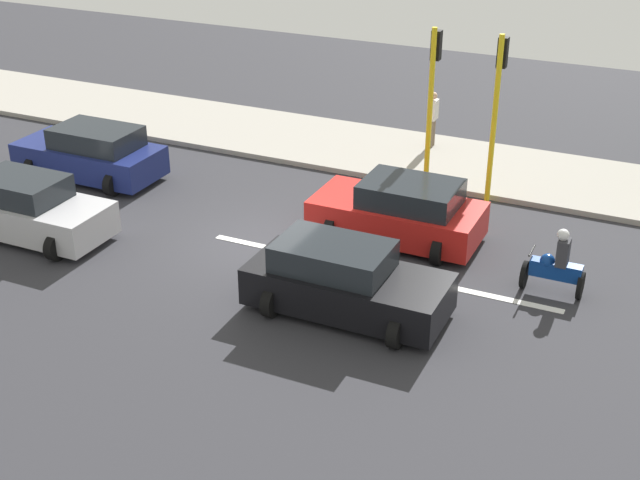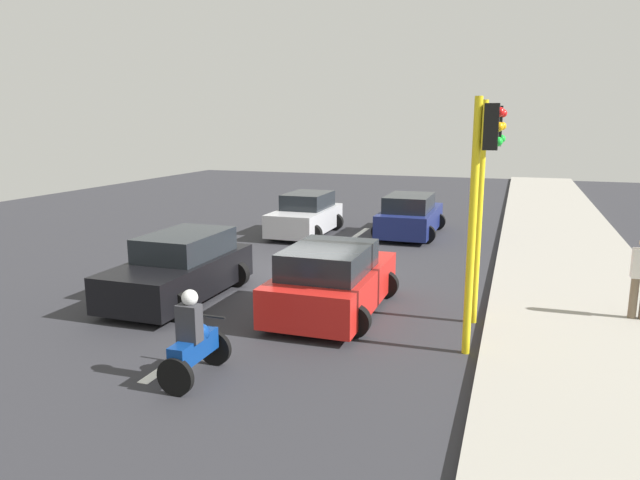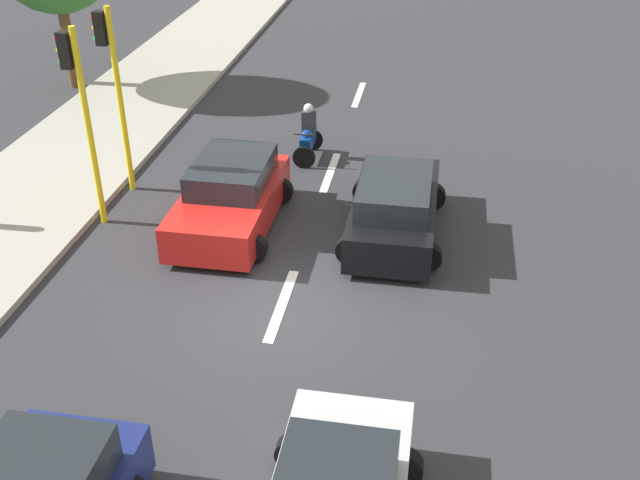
% 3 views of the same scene
% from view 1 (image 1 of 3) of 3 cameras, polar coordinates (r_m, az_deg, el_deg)
% --- Properties ---
extents(ground_plane, '(40.00, 60.00, 0.10)m').
position_cam_1_polar(ground_plane, '(20.75, -3.95, -0.53)').
color(ground_plane, '#2D2D33').
extents(sidewalk, '(4.00, 60.00, 0.15)m').
position_cam_1_polar(sidewalk, '(26.51, 3.31, 5.97)').
color(sidewalk, '#9E998E').
rests_on(sidewalk, ground).
extents(lane_stripe_north, '(0.20, 2.40, 0.01)m').
position_cam_1_polar(lane_stripe_north, '(18.89, 12.28, -3.87)').
color(lane_stripe_north, white).
rests_on(lane_stripe_north, ground).
extents(lane_stripe_mid, '(0.20, 2.40, 0.01)m').
position_cam_1_polar(lane_stripe_mid, '(20.73, -3.96, -0.39)').
color(lane_stripe_mid, white).
rests_on(lane_stripe_mid, ground).
extents(lane_stripe_south, '(0.20, 2.40, 0.01)m').
position_cam_1_polar(lane_stripe_south, '(23.97, -16.67, 2.37)').
color(lane_stripe_south, white).
rests_on(lane_stripe_south, ground).
extents(car_dark_blue, '(2.23, 4.15, 1.52)m').
position_cam_1_polar(car_dark_blue, '(25.19, -14.88, 5.52)').
color(car_dark_blue, navy).
rests_on(car_dark_blue, ground).
extents(car_black, '(2.21, 4.15, 1.52)m').
position_cam_1_polar(car_black, '(17.71, 1.62, -2.75)').
color(car_black, black).
rests_on(car_black, ground).
extents(car_silver, '(2.13, 3.80, 1.52)m').
position_cam_1_polar(car_silver, '(22.02, -18.54, 1.92)').
color(car_silver, '#B7B7BC').
rests_on(car_silver, ground).
extents(car_red, '(2.34, 4.05, 1.52)m').
position_cam_1_polar(car_red, '(20.83, 5.30, 1.85)').
color(car_red, red).
rests_on(car_red, ground).
extents(motorcycle, '(0.60, 1.30, 1.53)m').
position_cam_1_polar(motorcycle, '(19.10, 15.30, -1.68)').
color(motorcycle, black).
rests_on(motorcycle, ground).
extents(pedestrian_near_signal, '(0.40, 0.24, 1.69)m').
position_cam_1_polar(pedestrian_near_signal, '(26.50, 7.44, 8.03)').
color(pedestrian_near_signal, '#72604C').
rests_on(pedestrian_near_signal, sidewalk).
extents(traffic_light_corner, '(0.49, 0.24, 4.50)m').
position_cam_1_polar(traffic_light_corner, '(22.88, 7.43, 9.97)').
color(traffic_light_corner, yellow).
rests_on(traffic_light_corner, ground).
extents(traffic_light_midblock, '(0.49, 0.24, 4.50)m').
position_cam_1_polar(traffic_light_midblock, '(22.45, 11.64, 9.32)').
color(traffic_light_midblock, yellow).
rests_on(traffic_light_midblock, ground).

